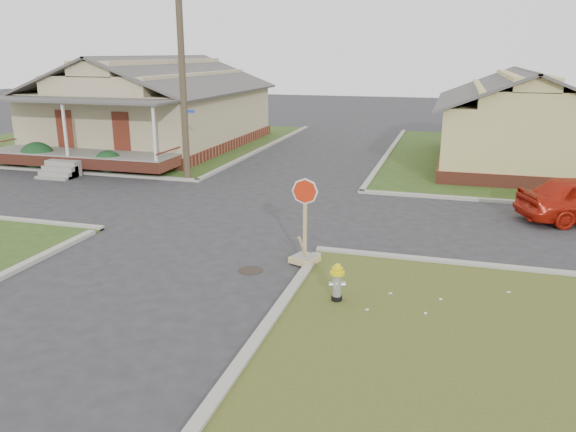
# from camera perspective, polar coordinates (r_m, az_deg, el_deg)

# --- Properties ---
(ground) EXTENTS (120.00, 120.00, 0.00)m
(ground) POSITION_cam_1_polar(r_m,az_deg,el_deg) (15.88, -10.67, -3.99)
(ground) COLOR #28282A
(ground) RESTS_ON ground
(verge_far_left) EXTENTS (19.00, 19.00, 0.05)m
(verge_far_left) POSITION_cam_1_polar(r_m,az_deg,el_deg) (37.43, -16.17, 7.36)
(verge_far_left) COLOR #294719
(verge_far_left) RESTS_ON ground
(curbs) EXTENTS (80.00, 40.00, 0.12)m
(curbs) POSITION_cam_1_polar(r_m,az_deg,el_deg) (20.23, -4.32, 0.68)
(curbs) COLOR #99968A
(curbs) RESTS_ON ground
(manhole) EXTENTS (0.64, 0.64, 0.01)m
(manhole) POSITION_cam_1_polar(r_m,az_deg,el_deg) (14.61, -3.80, -5.53)
(manhole) COLOR black
(manhole) RESTS_ON ground
(corner_house) EXTENTS (10.10, 15.50, 5.30)m
(corner_house) POSITION_cam_1_polar(r_m,az_deg,el_deg) (34.51, -13.35, 10.63)
(corner_house) COLOR brown
(corner_house) RESTS_ON ground
(side_house_yellow) EXTENTS (7.60, 11.60, 4.70)m
(side_house_yellow) POSITION_cam_1_polar(r_m,az_deg,el_deg) (30.05, 22.39, 8.90)
(side_house_yellow) COLOR brown
(side_house_yellow) RESTS_ON ground
(utility_pole) EXTENTS (1.80, 0.28, 9.00)m
(utility_pole) POSITION_cam_1_polar(r_m,az_deg,el_deg) (24.77, -10.70, 14.25)
(utility_pole) COLOR #3E3423
(utility_pole) RESTS_ON ground
(fire_hydrant) EXTENTS (0.33, 0.33, 0.89)m
(fire_hydrant) POSITION_cam_1_polar(r_m,az_deg,el_deg) (12.67, 5.02, -6.51)
(fire_hydrant) COLOR black
(fire_hydrant) RESTS_ON ground
(stop_sign) EXTENTS (0.65, 0.64, 2.30)m
(stop_sign) POSITION_cam_1_polar(r_m,az_deg,el_deg) (14.86, 1.71, -2.91)
(stop_sign) COLOR tan
(stop_sign) RESTS_ON ground
(hedge_left) EXTENTS (1.56, 1.28, 1.19)m
(hedge_left) POSITION_cam_1_polar(r_m,az_deg,el_deg) (29.79, -24.11, 5.64)
(hedge_left) COLOR #14391A
(hedge_left) RESTS_ON verge_far_left
(hedge_right) EXTENTS (1.39, 1.14, 1.06)m
(hedge_right) POSITION_cam_1_polar(r_m,az_deg,el_deg) (27.31, -17.78, 5.29)
(hedge_right) COLOR #14391A
(hedge_right) RESTS_ON verge_far_left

